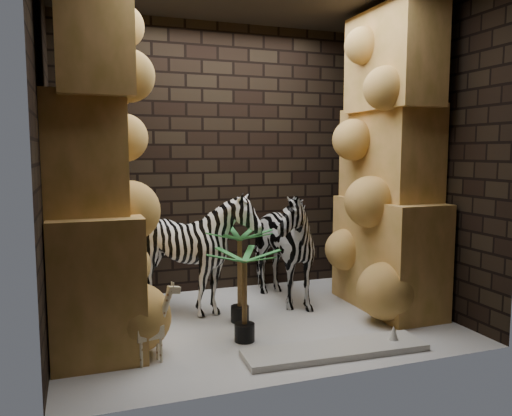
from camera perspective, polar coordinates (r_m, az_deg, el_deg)
name	(u,v)px	position (r m, az deg, el deg)	size (l,w,h in m)	color
floor	(255,322)	(4.82, -0.08, -12.78)	(3.50, 3.50, 0.00)	silver
wall_back	(219,159)	(5.74, -4.25, 5.56)	(3.50, 3.50, 0.00)	black
wall_front	(318,164)	(3.40, 6.97, 4.97)	(3.50, 3.50, 0.00)	black
wall_left	(45,162)	(4.30, -22.75, 4.81)	(3.00, 3.00, 0.00)	black
wall_right	(418,160)	(5.39, 17.82, 5.22)	(3.00, 3.00, 0.00)	black
rock_pillar_left	(91,162)	(4.29, -18.07, 4.99)	(0.68, 1.30, 3.00)	#E4A55E
rock_pillar_right	(390,160)	(5.20, 14.91, 5.28)	(0.58, 1.25, 3.00)	#E4A55E
zebra_right	(275,236)	(5.28, 2.13, -3.21)	(0.64, 1.19, 1.40)	white
zebra_left	(196,258)	(4.94, -6.84, -5.67)	(0.98, 1.22, 1.11)	white
giraffe_toy	(149,324)	(3.93, -11.98, -12.69)	(0.31, 0.10, 0.61)	beige
palm_front	(240,275)	(4.72, -1.84, -7.60)	(0.36, 0.36, 0.88)	#266E27
palm_back	(245,295)	(4.26, -1.31, -9.84)	(0.36, 0.36, 0.78)	#266E27
surfboard	(335,350)	(4.18, 8.96, -15.53)	(1.48, 0.36, 0.05)	silver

